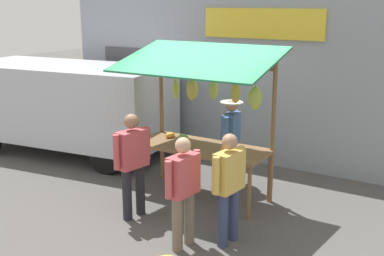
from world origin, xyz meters
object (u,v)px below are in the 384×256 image
object	(u,v)px
vendor_with_sunhat	(231,136)
parked_van	(61,100)
shopper_with_ponytail	(183,186)
shopper_in_grey_tee	(133,159)
shopper_in_striped_shirt	(229,182)
market_stall	(204,106)

from	to	relation	value
vendor_with_sunhat	parked_van	xyz separation A→B (m)	(3.98, 0.10, 0.23)
vendor_with_sunhat	shopper_with_ponytail	world-z (taller)	vendor_with_sunhat
shopper_with_ponytail	shopper_in_grey_tee	bearing A→B (deg)	77.41
shopper_with_ponytail	shopper_in_striped_shirt	bearing A→B (deg)	-40.90
shopper_in_grey_tee	market_stall	bearing A→B (deg)	-11.60
shopper_with_ponytail	parked_van	distance (m)	5.02
vendor_with_sunhat	shopper_with_ponytail	size ratio (longest dim) A/B	1.01
market_stall	shopper_in_grey_tee	xyz separation A→B (m)	(0.49, 1.23, -0.62)
vendor_with_sunhat	shopper_in_striped_shirt	distance (m)	2.15
shopper_in_striped_shirt	vendor_with_sunhat	bearing A→B (deg)	33.38
market_stall	parked_van	size ratio (longest dim) A/B	0.54
shopper_with_ponytail	shopper_in_grey_tee	world-z (taller)	shopper_in_grey_tee
shopper_with_ponytail	parked_van	size ratio (longest dim) A/B	0.33
vendor_with_sunhat	shopper_in_grey_tee	xyz separation A→B (m)	(0.64, 1.94, 0.03)
shopper_in_grey_tee	parked_van	xyz separation A→B (m)	(3.35, -1.84, 0.21)
vendor_with_sunhat	parked_van	size ratio (longest dim) A/B	0.33
shopper_in_striped_shirt	shopper_in_grey_tee	bearing A→B (deg)	97.52
shopper_with_ponytail	parked_van	bearing A→B (deg)	70.35
shopper_in_striped_shirt	shopper_with_ponytail	bearing A→B (deg)	139.50
market_stall	shopper_in_striped_shirt	size ratio (longest dim) A/B	1.64
shopper_with_ponytail	vendor_with_sunhat	bearing A→B (deg)	18.91
parked_van	shopper_in_grey_tee	bearing A→B (deg)	143.96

